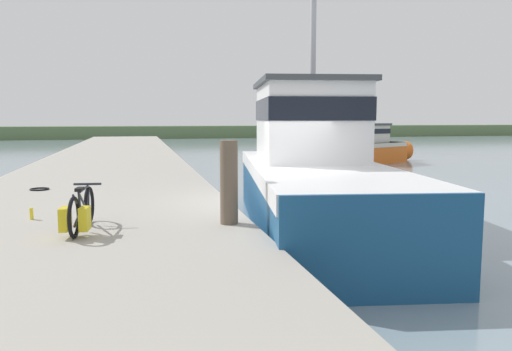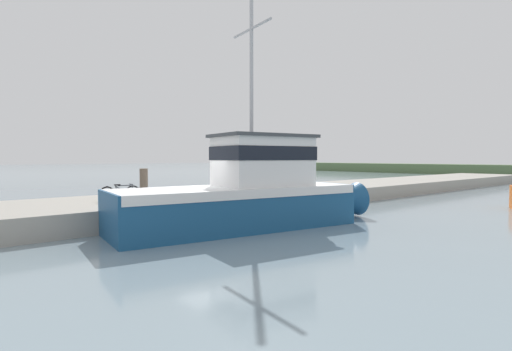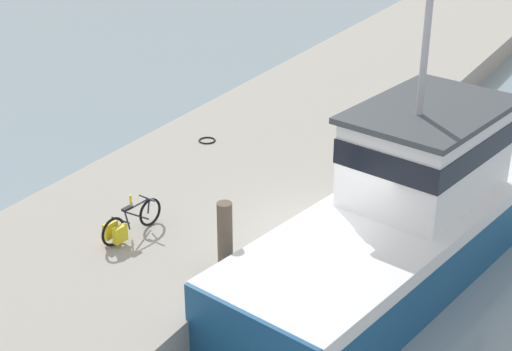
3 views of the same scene
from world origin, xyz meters
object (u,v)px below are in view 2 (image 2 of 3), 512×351
(bicycle_touring, at_px, (116,193))
(water_bottle_by_bike, at_px, (135,195))
(fishing_boat_main, at_px, (250,192))
(mooring_post, at_px, (144,187))

(bicycle_touring, relative_size, water_bottle_by_bike, 8.25)
(fishing_boat_main, bearing_deg, water_bottle_by_bike, -153.02)
(fishing_boat_main, distance_m, mooring_post, 3.95)
(fishing_boat_main, height_order, water_bottle_by_bike, fishing_boat_main)
(fishing_boat_main, bearing_deg, mooring_post, -121.07)
(mooring_post, height_order, water_bottle_by_bike, mooring_post)
(fishing_boat_main, relative_size, water_bottle_by_bike, 53.85)
(water_bottle_by_bike, bearing_deg, mooring_post, -18.99)
(bicycle_touring, height_order, water_bottle_by_bike, bicycle_touring)
(water_bottle_by_bike, bearing_deg, bicycle_touring, -53.29)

